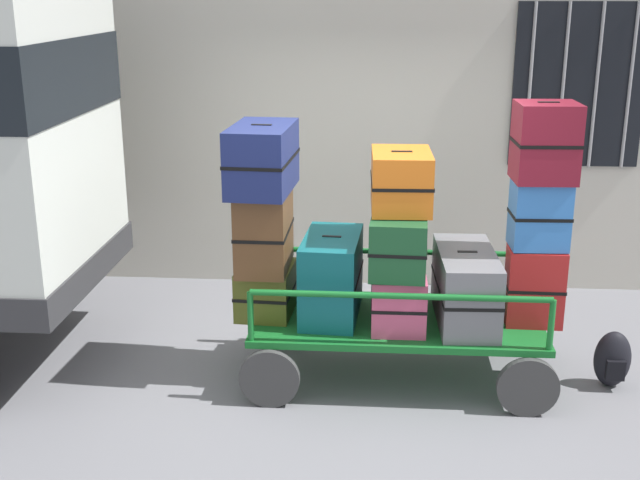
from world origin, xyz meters
TOP-DOWN VIEW (x-y plane):
  - ground_plane at (0.00, 0.00)m, footprint 40.00×40.00m
  - building_wall at (0.01, 2.22)m, footprint 12.00×0.37m
  - luggage_cart at (0.24, 0.04)m, footprint 2.24×1.16m
  - cart_railing at (0.24, 0.04)m, footprint 2.12×1.02m
  - suitcase_left_bottom at (-0.76, 0.06)m, footprint 0.44×0.54m
  - suitcase_left_middle at (-0.76, 0.02)m, footprint 0.38×0.64m
  - suitcase_left_top at (-0.76, 0.00)m, footprint 0.47×0.78m
  - suitcase_midleft_bottom at (-0.26, 0.06)m, footprint 0.46×0.81m
  - suitcase_center_bottom at (0.24, 0.06)m, footprint 0.40×0.89m
  - suitcase_center_middle at (0.24, 0.05)m, footprint 0.45×0.92m
  - suitcase_center_top at (0.24, 0.07)m, footprint 0.45×0.62m
  - suitcase_midright_bottom at (0.74, 0.03)m, footprint 0.45×0.95m
  - suitcase_right_bottom at (1.24, 0.01)m, footprint 0.42×0.31m
  - suitcase_right_middle at (1.24, 0.04)m, footprint 0.42×0.34m
  - suitcase_right_top at (1.24, 0.05)m, footprint 0.45×0.42m
  - backpack at (1.85, -0.02)m, footprint 0.27×0.22m

SIDE VIEW (x-z plane):
  - ground_plane at x=0.00m, z-range 0.00..0.00m
  - backpack at x=1.85m, z-range 0.00..0.44m
  - luggage_cart at x=0.24m, z-range 0.15..0.63m
  - suitcase_left_bottom at x=-0.76m, z-range 0.48..0.86m
  - suitcase_center_bottom at x=0.24m, z-range 0.48..0.90m
  - suitcase_midright_bottom at x=0.74m, z-range 0.48..1.02m
  - suitcase_right_bottom at x=1.24m, z-range 0.48..1.06m
  - suitcase_midleft_bottom at x=-0.26m, z-range 0.48..1.11m
  - cart_railing at x=0.24m, z-range 0.61..0.99m
  - suitcase_center_middle at x=0.24m, z-range 0.90..1.32m
  - suitcase_left_middle at x=-0.76m, z-range 0.86..1.46m
  - suitcase_right_middle at x=1.24m, z-range 1.06..1.55m
  - suitcase_center_top at x=0.24m, z-range 1.32..1.75m
  - suitcase_left_top at x=-0.76m, z-range 1.46..1.94m
  - suitcase_right_top at x=1.24m, z-range 1.55..2.11m
  - building_wall at x=0.01m, z-range 0.00..5.00m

